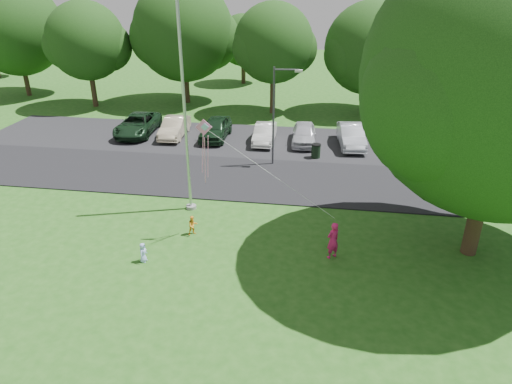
# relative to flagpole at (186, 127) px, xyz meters

# --- Properties ---
(ground) EXTENTS (120.00, 120.00, 0.00)m
(ground) POSITION_rel_flagpole_xyz_m (3.50, -5.00, -4.17)
(ground) COLOR #215717
(ground) RESTS_ON ground
(park_road) EXTENTS (60.00, 6.00, 0.06)m
(park_road) POSITION_rel_flagpole_xyz_m (3.50, 4.00, -4.14)
(park_road) COLOR black
(park_road) RESTS_ON ground
(parking_strip) EXTENTS (42.00, 7.00, 0.06)m
(parking_strip) POSITION_rel_flagpole_xyz_m (3.50, 10.50, -4.14)
(parking_strip) COLOR black
(parking_strip) RESTS_ON ground
(flagpole) EXTENTS (0.50, 0.50, 10.00)m
(flagpole) POSITION_rel_flagpole_xyz_m (0.00, 0.00, 0.00)
(flagpole) COLOR #B7BABF
(flagpole) RESTS_ON ground
(street_lamp) EXTENTS (1.64, 0.30, 5.83)m
(street_lamp) POSITION_rel_flagpole_xyz_m (3.53, 6.40, -0.66)
(street_lamp) COLOR #3F3F44
(street_lamp) RESTS_ON ground
(trash_can) EXTENTS (0.59, 0.59, 0.94)m
(trash_can) POSITION_rel_flagpole_xyz_m (5.85, 7.78, -3.69)
(trash_can) COLOR black
(trash_can) RESTS_ON ground
(big_tree) EXTENTS (10.79, 10.27, 12.35)m
(big_tree) POSITION_rel_flagpole_xyz_m (12.39, -2.21, 2.76)
(big_tree) COLOR #332316
(big_tree) RESTS_ON ground
(tree_row) EXTENTS (64.35, 11.94, 10.88)m
(tree_row) POSITION_rel_flagpole_xyz_m (5.09, 19.23, 1.55)
(tree_row) COLOR #332316
(tree_row) RESTS_ON ground
(horizon_trees) EXTENTS (77.46, 7.20, 7.02)m
(horizon_trees) POSITION_rel_flagpole_xyz_m (7.56, 28.88, 0.14)
(horizon_trees) COLOR #332316
(horizon_trees) RESTS_ON ground
(parked_cars) EXTENTS (23.03, 5.23, 1.46)m
(parked_cars) POSITION_rel_flagpole_xyz_m (2.88, 10.50, -3.42)
(parked_cars) COLOR black
(parked_cars) RESTS_ON ground
(woman) EXTENTS (0.69, 0.67, 1.60)m
(woman) POSITION_rel_flagpole_xyz_m (6.86, -3.34, -3.37)
(woman) COLOR #D11B5F
(woman) RESTS_ON ground
(child_yellow) EXTENTS (0.56, 0.54, 0.90)m
(child_yellow) POSITION_rel_flagpole_xyz_m (0.79, -2.42, -3.71)
(child_yellow) COLOR #FFA528
(child_yellow) RESTS_ON ground
(child_blue) EXTENTS (0.30, 0.43, 0.84)m
(child_blue) POSITION_rel_flagpole_xyz_m (-0.59, -4.78, -3.75)
(child_blue) COLOR #A4BCFB
(child_blue) RESTS_ON ground
(kite) EXTENTS (5.71, 1.30, 3.47)m
(kite) POSITION_rel_flagpole_xyz_m (1.59, -2.35, 0.31)
(kite) COLOR pink
(kite) RESTS_ON ground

